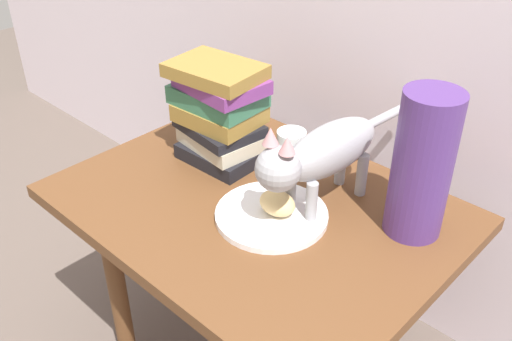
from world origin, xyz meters
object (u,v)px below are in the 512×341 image
at_px(side_table, 256,224).
at_px(cat, 321,154).
at_px(plate, 271,215).
at_px(candle_jar, 291,149).
at_px(book_stack, 220,112).
at_px(green_vase, 422,165).
at_px(bread_roll, 277,203).

bearing_deg(side_table, cat, 35.46).
xyz_separation_m(plate, candle_jar, (-0.11, 0.19, 0.03)).
relative_size(book_stack, candle_jar, 2.87).
distance_m(plate, green_vase, 0.32).
distance_m(side_table, plate, 0.10).
bearing_deg(plate, bread_roll, 33.41).
xyz_separation_m(plate, book_stack, (-0.25, 0.10, 0.12)).
bearing_deg(candle_jar, green_vase, -4.14).
xyz_separation_m(bread_roll, book_stack, (-0.26, 0.09, 0.09)).
xyz_separation_m(plate, bread_roll, (0.01, 0.01, 0.03)).
xyz_separation_m(plate, green_vase, (0.23, 0.17, 0.14)).
bearing_deg(book_stack, bread_roll, -18.96).
distance_m(plate, book_stack, 0.29).
bearing_deg(book_stack, green_vase, 8.52).
distance_m(cat, candle_jar, 0.21).
xyz_separation_m(bread_roll, cat, (0.04, 0.09, 0.09)).
bearing_deg(candle_jar, plate, -59.78).
height_order(side_table, green_vase, green_vase).
height_order(side_table, book_stack, book_stack).
height_order(green_vase, candle_jar, green_vase).
xyz_separation_m(side_table, book_stack, (-0.19, 0.08, 0.19)).
bearing_deg(cat, book_stack, -179.75).
bearing_deg(cat, side_table, -144.54).
height_order(book_stack, candle_jar, book_stack).
xyz_separation_m(side_table, candle_jar, (-0.05, 0.17, 0.10)).
distance_m(plate, cat, 0.17).
bearing_deg(green_vase, bread_roll, -143.60).
relative_size(bread_roll, green_vase, 0.26).
bearing_deg(bread_roll, book_stack, 161.04).
relative_size(plate, cat, 0.49).
relative_size(book_stack, green_vase, 0.81).
relative_size(cat, green_vase, 1.58).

